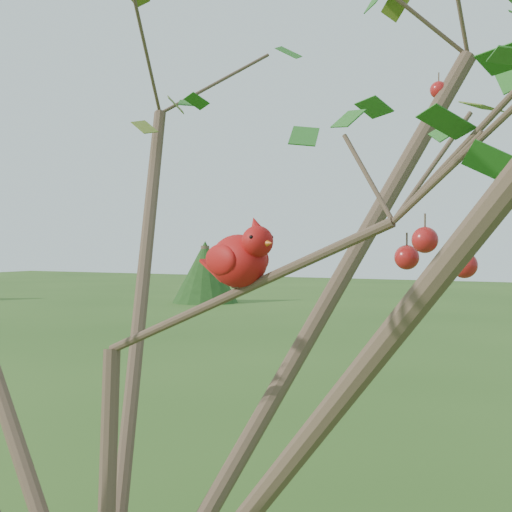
{
  "coord_description": "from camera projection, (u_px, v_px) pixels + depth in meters",
  "views": [
    {
      "loc": [
        0.87,
        -1.05,
        2.17
      ],
      "look_at": [
        0.3,
        0.05,
        2.14
      ],
      "focal_mm": 50.0,
      "sensor_mm": 36.0,
      "label": 1
    }
  ],
  "objects": [
    {
      "name": "crabapple_tree",
      "position": [
        101.0,
        268.0,
        1.3
      ],
      "size": [
        2.35,
        2.05,
        2.95
      ],
      "color": "#463626",
      "rests_on": "ground"
    },
    {
      "name": "cardinal",
      "position": [
        241.0,
        258.0,
        1.28
      ],
      "size": [
        0.19,
        0.13,
        0.14
      ],
      "rotation": [
        0.0,
        0.0,
        -0.42
      ],
      "color": "#B7160F",
      "rests_on": "ground"
    }
  ]
}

